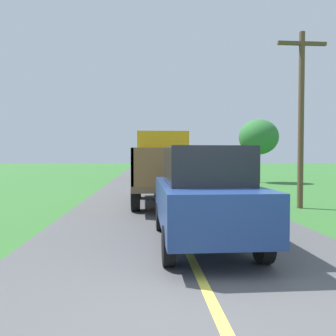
% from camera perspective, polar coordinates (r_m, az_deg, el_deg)
% --- Properties ---
extents(ground_plane, '(200.00, 200.00, 0.00)m').
position_cam_1_polar(ground_plane, '(4.18, 7.89, -23.60)').
color(ground_plane, '#336B2D').
extents(road_surface, '(6.40, 120.00, 0.08)m').
position_cam_1_polar(road_surface, '(4.17, 7.89, -23.10)').
color(road_surface, '#4C4C4F').
rests_on(road_surface, ground).
extents(centre_line, '(0.14, 108.00, 0.01)m').
position_cam_1_polar(centre_line, '(4.15, 7.89, -22.56)').
color(centre_line, '#E0D64C').
rests_on(centre_line, road_surface).
extents(banana_truck_near, '(2.38, 5.82, 2.80)m').
position_cam_1_polar(banana_truck_near, '(12.90, -0.79, 0.35)').
color(banana_truck_near, '#2D2D30').
rests_on(banana_truck_near, road_surface).
extents(banana_truck_far, '(2.38, 5.81, 2.80)m').
position_cam_1_polar(banana_truck_far, '(27.79, -1.48, 1.16)').
color(banana_truck_far, '#2D2D30').
rests_on(banana_truck_far, road_surface).
extents(utility_pole_roadside, '(1.75, 0.20, 6.20)m').
position_cam_1_polar(utility_pole_roadside, '(12.49, 22.40, 8.84)').
color(utility_pole_roadside, brown).
rests_on(utility_pole_roadside, ground).
extents(roadside_tree_near_left, '(2.82, 2.82, 4.56)m').
position_cam_1_polar(roadside_tree_near_left, '(24.30, 15.66, 5.23)').
color(roadside_tree_near_left, '#4C3823').
rests_on(roadside_tree_near_left, ground).
extents(following_car, '(1.74, 4.10, 1.92)m').
position_cam_1_polar(following_car, '(6.44, 6.15, -4.64)').
color(following_car, navy).
rests_on(following_car, road_surface).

